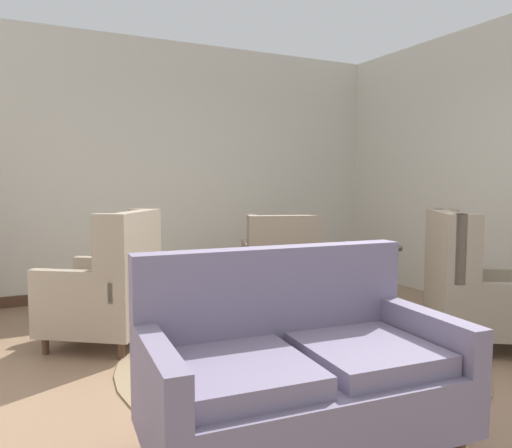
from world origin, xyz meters
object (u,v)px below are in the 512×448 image
settee (298,371)px  armchair_near_sideboard (281,265)px  armchair_far_left (472,290)px  armchair_back_corner (110,289)px  side_table (377,274)px  coffee_table (285,305)px  porcelain_vase (279,276)px

settee → armchair_near_sideboard: bearing=66.6°
armchair_far_left → armchair_near_sideboard: bearing=53.5°
armchair_back_corner → side_table: (2.58, -0.28, -0.04)m
settee → armchair_near_sideboard: 3.06m
coffee_table → armchair_far_left: size_ratio=0.86×
porcelain_vase → settee: size_ratio=0.24×
armchair_near_sideboard → armchair_far_left: (0.71, -1.96, 0.03)m
settee → porcelain_vase: bearing=68.9°
settee → side_table: 2.74m
armchair_far_left → armchair_back_corner: (-2.67, 1.35, 0.01)m
armchair_near_sideboard → side_table: armchair_near_sideboard is taller
settee → armchair_back_corner: 2.17m
coffee_table → armchair_far_left: bearing=-22.7°
coffee_table → armchair_far_left: (1.43, -0.60, 0.10)m
armchair_near_sideboard → coffee_table: bearing=80.7°
coffee_table → armchair_far_left: 1.56m
porcelain_vase → armchair_far_left: size_ratio=0.34×
coffee_table → armchair_back_corner: (-1.24, 0.75, 0.10)m
settee → armchair_far_left: 2.26m
porcelain_vase → settee: settee is taller
porcelain_vase → armchair_far_left: armchair_far_left is taller
coffee_table → armchair_back_corner: bearing=148.8°
armchair_near_sideboard → side_table: size_ratio=1.41×
porcelain_vase → armchair_near_sideboard: (0.78, 1.35, -0.17)m
armchair_far_left → side_table: bearing=38.5°
porcelain_vase → settee: (-0.65, -1.36, -0.19)m
settee → armchair_far_left: (2.13, 0.75, 0.05)m
armchair_far_left → side_table: 1.07m
armchair_near_sideboard → armchair_back_corner: armchair_back_corner is taller
coffee_table → armchair_near_sideboard: bearing=61.8°
coffee_table → armchair_far_left: armchair_far_left is taller
armchair_back_corner → side_table: 2.59m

